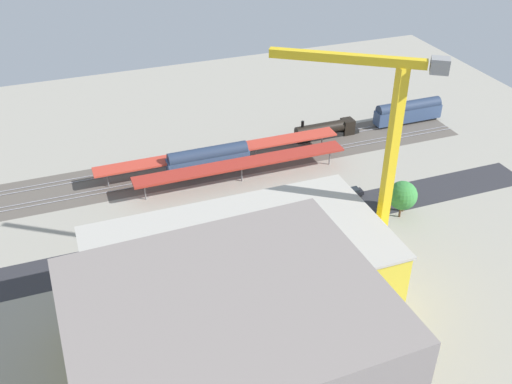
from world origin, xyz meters
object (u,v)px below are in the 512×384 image
at_px(parked_car_1, 326,200).
at_px(parked_car_0, 353,193).
at_px(parked_car_2, 298,205).
at_px(street_tree_0, 265,223).
at_px(street_tree_3, 405,193).
at_px(passenger_coach, 408,111).
at_px(platform_canopy_near, 242,164).
at_px(platform_canopy_far, 220,151).
at_px(street_tree_4, 316,213).
at_px(locomotive, 328,130).
at_px(freight_coach_far, 208,159).
at_px(street_tree_5, 297,213).
at_px(construction_building, 240,287).
at_px(traffic_light, 323,210).
at_px(tower_crane, 380,164).
at_px(street_tree_1, 333,202).
at_px(box_truck_0, 256,245).
at_px(parked_car_3, 270,211).
at_px(street_tree_2, 403,196).
at_px(parked_car_4, 239,218).

bearing_deg(parked_car_1, parked_car_0, -175.15).
relative_size(parked_car_2, street_tree_0, 0.58).
bearing_deg(street_tree_3, passenger_coach, -123.65).
relative_size(passenger_coach, parked_car_0, 4.27).
bearing_deg(parked_car_0, platform_canopy_near, -34.74).
relative_size(platform_canopy_far, street_tree_0, 7.04).
bearing_deg(street_tree_0, passenger_coach, -145.78).
bearing_deg(street_tree_4, locomotive, -119.52).
height_order(freight_coach_far, street_tree_5, street_tree_5).
xyz_separation_m(parked_car_0, construction_building, (33.09, 26.43, 7.11)).
bearing_deg(traffic_light, locomotive, -117.78).
bearing_deg(street_tree_0, street_tree_3, -176.89).
bearing_deg(street_tree_0, tower_crane, 130.78).
bearing_deg(platform_canopy_near, platform_canopy_far, -73.13).
relative_size(street_tree_1, street_tree_4, 1.17).
bearing_deg(box_truck_0, parked_car_3, -123.45).
xyz_separation_m(locomotive, street_tree_2, (1.85, 35.16, 3.00)).
xyz_separation_m(street_tree_2, street_tree_4, (17.49, -1.00, -0.53)).
distance_m(box_truck_0, street_tree_5, 9.68).
relative_size(parked_car_4, street_tree_3, 0.76).
bearing_deg(box_truck_0, street_tree_1, -171.87).
height_order(parked_car_4, tower_crane, tower_crane).
bearing_deg(parked_car_3, box_truck_0, 56.55).
distance_m(parked_car_4, street_tree_5, 12.14).
xyz_separation_m(freight_coach_far, tower_crane, (-14.14, 43.13, 19.30)).
relative_size(locomotive, street_tree_4, 2.36).
bearing_deg(parked_car_1, passenger_coach, -143.57).
xyz_separation_m(tower_crane, street_tree_0, (12.25, -14.20, -17.01)).
relative_size(platform_canopy_far, street_tree_4, 7.93).
xyz_separation_m(locomotive, construction_building, (39.88, 51.93, 6.02)).
xyz_separation_m(locomotive, box_truck_0, (31.60, 35.95, -0.26)).
bearing_deg(platform_canopy_near, street_tree_2, 136.41).
distance_m(freight_coach_far, parked_car_3, 20.73).
distance_m(passenger_coach, box_truck_0, 64.67).
bearing_deg(parked_car_4, traffic_light, 148.15).
distance_m(parked_car_0, street_tree_0, 25.25).
height_order(parked_car_0, street_tree_1, street_tree_1).
relative_size(freight_coach_far, street_tree_0, 2.32).
height_order(platform_canopy_far, street_tree_5, street_tree_5).
height_order(platform_canopy_near, street_tree_0, street_tree_0).
bearing_deg(street_tree_0, box_truck_0, 20.47).
relative_size(street_tree_4, street_tree_5, 0.98).
height_order(parked_car_2, street_tree_4, street_tree_4).
relative_size(parked_car_4, box_truck_0, 0.53).
distance_m(street_tree_1, street_tree_2, 13.98).
distance_m(locomotive, parked_car_2, 31.93).
bearing_deg(freight_coach_far, street_tree_5, 107.74).
distance_m(locomotive, box_truck_0, 47.87).
relative_size(platform_canopy_near, platform_canopy_far, 0.84).
bearing_deg(parked_car_4, street_tree_3, 165.79).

